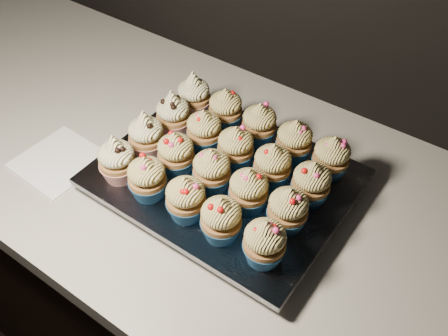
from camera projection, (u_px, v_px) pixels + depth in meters
name	position (u px, v px, depth m)	size (l,w,h in m)	color
cabinet	(265.00, 335.00, 1.18)	(2.40, 0.60, 0.86)	black
worktop	(281.00, 214.00, 0.86)	(2.44, 0.64, 0.04)	beige
napkin	(59.00, 161.00, 0.92)	(0.14, 0.14, 0.00)	white
baking_tray	(224.00, 184.00, 0.86)	(0.38, 0.29, 0.02)	black
foil_lining	(224.00, 177.00, 0.85)	(0.41, 0.32, 0.01)	silver
cupcake_0	(117.00, 160.00, 0.82)	(0.06, 0.06, 0.10)	#A72317
cupcake_1	(147.00, 178.00, 0.79)	(0.06, 0.06, 0.08)	#1B4F80
cupcake_2	(186.00, 198.00, 0.76)	(0.06, 0.06, 0.08)	#1B4F80
cupcake_3	(221.00, 219.00, 0.73)	(0.06, 0.06, 0.08)	#1B4F80
cupcake_4	(265.00, 242.00, 0.70)	(0.06, 0.06, 0.08)	#1B4F80
cupcake_5	(146.00, 135.00, 0.86)	(0.06, 0.06, 0.10)	#A72317
cupcake_6	(176.00, 154.00, 0.83)	(0.06, 0.06, 0.08)	#1B4F80
cupcake_7	(212.00, 170.00, 0.80)	(0.06, 0.06, 0.08)	#1B4F80
cupcake_8	(249.00, 190.00, 0.77)	(0.06, 0.06, 0.08)	#1B4F80
cupcake_9	(288.00, 210.00, 0.74)	(0.06, 0.06, 0.08)	#1B4F80
cupcake_10	(173.00, 114.00, 0.90)	(0.06, 0.06, 0.10)	#A72317
cupcake_11	(204.00, 131.00, 0.87)	(0.06, 0.06, 0.08)	#1B4F80
cupcake_12	(236.00, 147.00, 0.84)	(0.06, 0.06, 0.08)	#1B4F80
cupcake_13	(272.00, 165.00, 0.81)	(0.06, 0.06, 0.08)	#1B4F80
cupcake_14	(311.00, 183.00, 0.78)	(0.06, 0.06, 0.08)	#1B4F80
cupcake_15	(194.00, 95.00, 0.94)	(0.06, 0.06, 0.10)	#A72317
cupcake_16	(225.00, 109.00, 0.91)	(0.06, 0.06, 0.08)	#1B4F80
cupcake_17	(259.00, 124.00, 0.88)	(0.06, 0.06, 0.08)	#1B4F80
cupcake_18	(294.00, 141.00, 0.85)	(0.06, 0.06, 0.08)	#1B4F80
cupcake_19	(331.00, 157.00, 0.82)	(0.06, 0.06, 0.08)	#1B4F80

